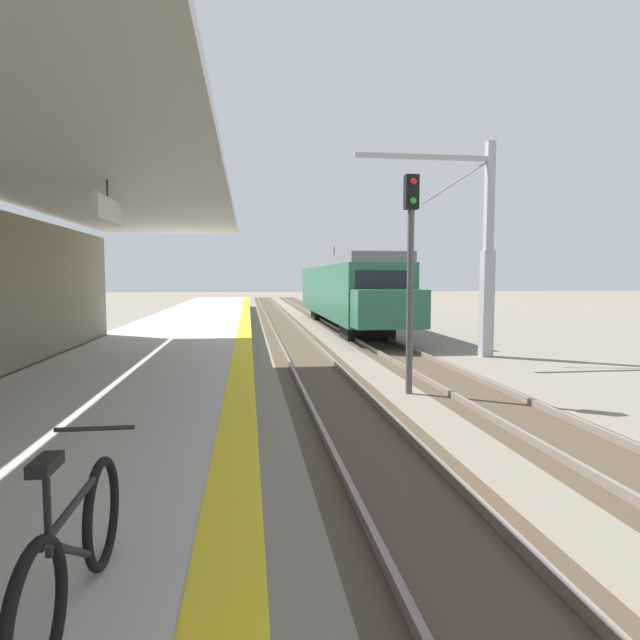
% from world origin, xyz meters
% --- Properties ---
extents(station_platform, '(5.00, 80.00, 0.91)m').
position_xyz_m(station_platform, '(-2.50, 16.00, 0.45)').
color(station_platform, '#B7B5AD').
rests_on(station_platform, ground).
extents(track_pair_nearest_platform, '(2.34, 120.00, 0.16)m').
position_xyz_m(track_pair_nearest_platform, '(1.90, 20.00, 0.05)').
color(track_pair_nearest_platform, '#4C3D2D').
rests_on(track_pair_nearest_platform, ground).
extents(track_pair_middle, '(2.34, 120.00, 0.16)m').
position_xyz_m(track_pair_middle, '(5.30, 20.00, 0.05)').
color(track_pair_middle, '#4C3D2D').
rests_on(track_pair_middle, ground).
extents(approaching_train, '(2.93, 19.60, 4.76)m').
position_xyz_m(approaching_train, '(5.30, 33.05, 2.18)').
color(approaching_train, '#286647').
rests_on(approaching_train, ground).
extents(bicycle_beside_commuter, '(0.48, 1.82, 1.04)m').
position_xyz_m(bicycle_beside_commuter, '(-1.06, 6.54, 1.29)').
color(bicycle_beside_commuter, black).
rests_on(bicycle_beside_commuter, station_platform).
extents(rail_signal_post, '(0.32, 0.34, 5.20)m').
position_xyz_m(rail_signal_post, '(3.73, 15.91, 3.19)').
color(rail_signal_post, '#4C4C4C').
rests_on(rail_signal_post, ground).
extents(catenary_pylon_far_side, '(5.00, 0.40, 7.50)m').
position_xyz_m(catenary_pylon_far_side, '(7.97, 21.50, 3.60)').
color(catenary_pylon_far_side, '#9EA3A8').
rests_on(catenary_pylon_far_side, ground).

